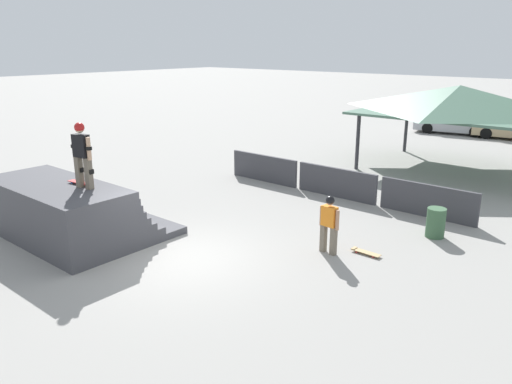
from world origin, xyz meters
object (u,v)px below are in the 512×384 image
at_px(bystander_walking, 329,220).
at_px(skateboard_on_deck, 80,183).
at_px(skateboard_on_ground, 365,252).
at_px(parked_car_tan, 512,129).
at_px(trash_bin, 436,223).
at_px(parked_car_silver, 453,124).
at_px(skater_on_deck, 82,151).

bearing_deg(bystander_walking, skateboard_on_deck, 38.69).
xyz_separation_m(bystander_walking, skateboard_on_ground, (0.78, 0.55, -0.86)).
distance_m(skateboard_on_ground, parked_car_tan, 20.38).
bearing_deg(trash_bin, parked_car_silver, 108.16).
distance_m(skateboard_on_deck, bystander_walking, 6.73).
distance_m(skater_on_deck, parked_car_tan, 25.02).
distance_m(trash_bin, parked_car_tan, 18.12).
relative_size(skateboard_on_deck, parked_car_tan, 0.19).
bearing_deg(parked_car_silver, skateboard_on_deck, -104.71).
height_order(parked_car_silver, parked_car_tan, same).
distance_m(skateboard_on_deck, skateboard_on_ground, 7.81).
bearing_deg(skateboard_on_ground, parked_car_silver, -74.92).
bearing_deg(skateboard_on_deck, trash_bin, 35.61).
distance_m(skateboard_on_ground, parked_car_silver, 20.61).
relative_size(skater_on_deck, skateboard_on_deck, 2.12).
height_order(skater_on_deck, parked_car_tan, skater_on_deck).
relative_size(bystander_walking, parked_car_tan, 0.36).
xyz_separation_m(skater_on_deck, skateboard_on_deck, (-0.39, 0.10, -0.94)).
relative_size(skateboard_on_deck, skateboard_on_ground, 1.02).
xyz_separation_m(skater_on_deck, trash_bin, (6.95, 6.61, -2.18)).
distance_m(skater_on_deck, parked_car_silver, 24.37).
xyz_separation_m(skater_on_deck, bystander_walking, (5.25, 3.69, -1.69)).
bearing_deg(skateboard_on_deck, bystander_walking, 26.49).
bearing_deg(bystander_walking, parked_car_silver, -72.51).
xyz_separation_m(trash_bin, parked_car_silver, (-5.79, 17.65, 0.18)).
relative_size(skater_on_deck, skateboard_on_ground, 2.16).
relative_size(skateboard_on_ground, trash_bin, 0.95).
bearing_deg(skateboard_on_deck, parked_car_tan, 72.89).
height_order(bystander_walking, parked_car_tan, bystander_walking).
bearing_deg(parked_car_tan, skater_on_deck, -109.27).
bearing_deg(skater_on_deck, skateboard_on_ground, 26.71).
distance_m(skater_on_deck, trash_bin, 9.83).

